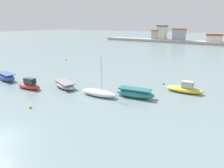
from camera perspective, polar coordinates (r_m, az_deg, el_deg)
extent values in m
ellipsoid|color=#3856A8|center=(36.08, -28.37, 1.76)|extent=(4.97, 2.30, 1.08)
cube|color=navy|center=(35.95, -28.50, 2.68)|extent=(3.99, 1.91, 0.11)
ellipsoid|color=#C63833|center=(30.25, -23.03, -0.57)|extent=(4.27, 1.85, 0.71)
cube|color=#333338|center=(29.81, -22.81, 0.79)|extent=(1.76, 0.98, 0.86)
cube|color=black|center=(29.17, -21.74, 0.75)|extent=(0.16, 0.71, 0.60)
ellipsoid|color=#9E9EA3|center=(29.12, -13.63, -0.24)|extent=(5.30, 3.47, 0.78)
cube|color=slate|center=(28.99, -13.69, 0.60)|extent=(4.26, 2.85, 0.10)
ellipsoid|color=white|center=(25.04, -3.88, -2.60)|extent=(5.08, 1.98, 0.84)
cylinder|color=silver|center=(24.07, -3.12, 2.93)|extent=(0.10, 0.10, 4.24)
cylinder|color=#B7B7BC|center=(25.26, -6.33, 0.58)|extent=(2.45, 0.33, 0.08)
ellipsoid|color=teal|center=(24.75, 6.66, -2.74)|extent=(5.18, 2.42, 0.99)
cube|color=#226367|center=(24.56, 6.71, -1.48)|extent=(4.15, 2.00, 0.16)
ellipsoid|color=yellow|center=(28.08, 20.25, -1.53)|extent=(4.89, 1.97, 0.76)
cube|color=#BCB2A3|center=(27.80, 21.08, -0.08)|extent=(1.48, 1.04, 0.83)
cube|color=black|center=(27.70, 22.55, -0.13)|extent=(0.14, 0.85, 0.58)
sphere|color=yellow|center=(23.42, -22.68, -6.11)|extent=(0.31, 0.31, 0.31)
sphere|color=red|center=(50.58, -13.21, 6.88)|extent=(0.31, 0.31, 0.31)
sphere|color=red|center=(30.75, 14.75, 0.09)|extent=(0.25, 0.25, 0.25)
cube|color=gray|center=(97.30, 24.58, 10.90)|extent=(95.55, 7.98, 1.22)
cube|color=#B2A38E|center=(103.47, 12.81, 13.71)|extent=(3.31, 5.71, 3.83)
cube|color=#995B42|center=(103.36, 12.89, 14.96)|extent=(3.64, 6.28, 0.70)
cube|color=beige|center=(101.83, 14.33, 14.15)|extent=(3.94, 4.29, 5.95)
cube|color=#565156|center=(101.73, 14.47, 16.02)|extent=(4.34, 4.72, 0.70)
cube|color=#99939E|center=(98.69, 18.92, 13.31)|extent=(5.36, 3.80, 4.65)
cube|color=#995B42|center=(98.58, 19.07, 14.85)|extent=(5.90, 4.18, 0.70)
cube|color=beige|center=(97.19, 27.59, 11.63)|extent=(5.73, 4.91, 2.55)
cube|color=brown|center=(97.09, 27.72, 12.58)|extent=(6.31, 5.40, 0.70)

